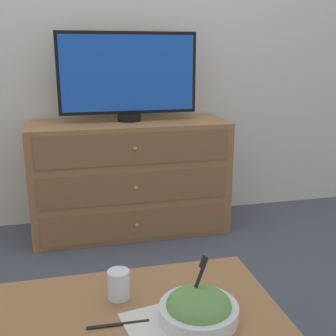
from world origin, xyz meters
name	(u,v)px	position (x,y,z in m)	size (l,w,h in m)	color
ground_plane	(122,215)	(0.00, 0.00, 0.00)	(12.00, 12.00, 0.00)	#474C56
wall_back	(115,22)	(0.00, 0.03, 1.30)	(12.00, 0.05, 2.60)	silver
dresser	(130,177)	(0.03, -0.25, 0.35)	(1.21, 0.45, 0.70)	#9E6B3D
tv	(128,75)	(0.04, -0.20, 0.98)	(0.84, 0.14, 0.53)	black
coffee_table	(133,328)	(-0.18, -1.72, 0.33)	(0.85, 0.49, 0.39)	#9E6B3D
takeout_bowl	(200,308)	(0.00, -1.80, 0.43)	(0.22, 0.22, 0.17)	silver
drink_cup	(119,286)	(-0.20, -1.65, 0.43)	(0.07, 0.07, 0.09)	white
napkin	(160,325)	(-0.11, -1.81, 0.40)	(0.22, 0.22, 0.00)	silver
knife	(118,325)	(-0.22, -1.78, 0.40)	(0.17, 0.02, 0.01)	black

